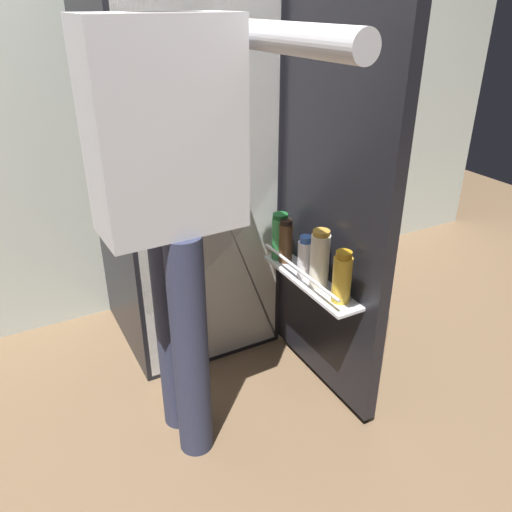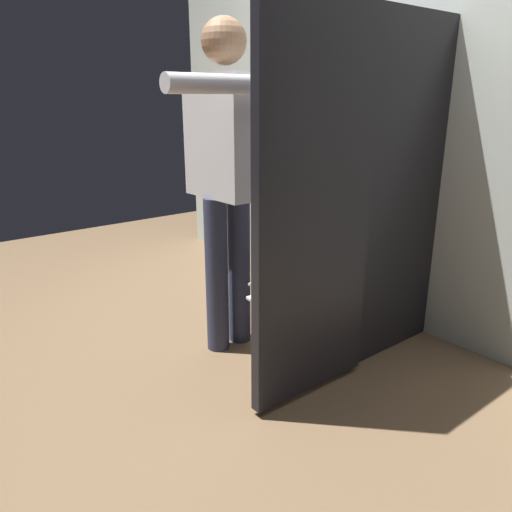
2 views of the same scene
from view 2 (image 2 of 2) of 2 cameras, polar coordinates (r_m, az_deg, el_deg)
ground_plane at (r=2.66m, az=1.92°, el=-11.64°), size 6.52×6.52×0.00m
kitchen_wall at (r=3.01m, az=16.73°, el=17.04°), size 4.40×0.10×2.60m
refrigerator at (r=2.70m, az=11.01°, el=7.70°), size 0.69×1.28×1.70m
person at (r=2.48m, az=-3.34°, el=10.77°), size 0.55×0.73×1.67m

